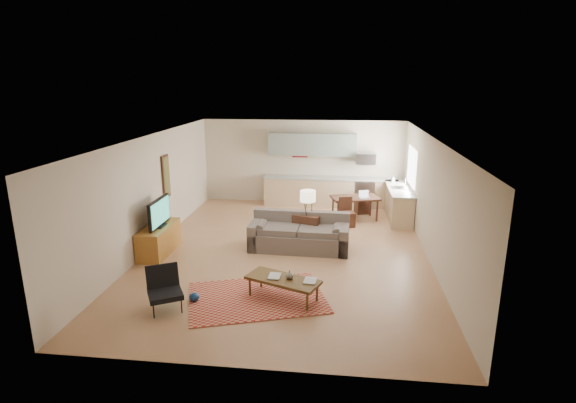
# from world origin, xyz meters

# --- Properties ---
(room) EXTENTS (9.00, 9.00, 9.00)m
(room) POSITION_xyz_m (0.00, 0.00, 1.35)
(room) COLOR #A1704B
(room) RESTS_ON ground
(kitchen_counter_back) EXTENTS (4.26, 0.64, 0.92)m
(kitchen_counter_back) POSITION_xyz_m (0.90, 4.18, 0.46)
(kitchen_counter_back) COLOR tan
(kitchen_counter_back) RESTS_ON ground
(kitchen_counter_right) EXTENTS (0.64, 2.26, 0.92)m
(kitchen_counter_right) POSITION_xyz_m (2.93, 3.00, 0.46)
(kitchen_counter_right) COLOR tan
(kitchen_counter_right) RESTS_ON ground
(kitchen_range) EXTENTS (0.62, 0.62, 0.90)m
(kitchen_range) POSITION_xyz_m (2.00, 4.18, 0.45)
(kitchen_range) COLOR #A5A8AD
(kitchen_range) RESTS_ON ground
(kitchen_microwave) EXTENTS (0.62, 0.40, 0.35)m
(kitchen_microwave) POSITION_xyz_m (2.00, 4.20, 1.55)
(kitchen_microwave) COLOR #A5A8AD
(kitchen_microwave) RESTS_ON room
(upper_cabinets) EXTENTS (2.80, 0.34, 0.70)m
(upper_cabinets) POSITION_xyz_m (0.30, 4.33, 1.95)
(upper_cabinets) COLOR gray
(upper_cabinets) RESTS_ON room
(window_right) EXTENTS (0.02, 1.40, 1.05)m
(window_right) POSITION_xyz_m (3.23, 3.00, 1.55)
(window_right) COLOR white
(window_right) RESTS_ON room
(wall_art_left) EXTENTS (0.06, 0.42, 1.10)m
(wall_art_left) POSITION_xyz_m (-3.21, 0.90, 1.55)
(wall_art_left) COLOR olive
(wall_art_left) RESTS_ON room
(triptych) EXTENTS (1.70, 0.04, 0.50)m
(triptych) POSITION_xyz_m (-0.10, 4.47, 1.75)
(triptych) COLOR beige
(triptych) RESTS_ON room
(rug) EXTENTS (2.90, 2.41, 0.02)m
(rug) POSITION_xyz_m (-0.27, -2.39, 0.01)
(rug) COLOR maroon
(rug) RESTS_ON floor
(sofa) EXTENTS (2.49, 1.16, 0.85)m
(sofa) POSITION_xyz_m (0.28, 0.20, 0.43)
(sofa) COLOR #5E524B
(sofa) RESTS_ON floor
(coffee_table) EXTENTS (1.49, 1.04, 0.42)m
(coffee_table) POSITION_xyz_m (0.22, -2.37, 0.21)
(coffee_table) COLOR #493314
(coffee_table) RESTS_ON floor
(book_a) EXTENTS (0.24, 0.31, 0.03)m
(book_a) POSITION_xyz_m (-0.06, -2.31, 0.43)
(book_a) COLOR maroon
(book_a) RESTS_ON coffee_table
(book_b) EXTENTS (0.28, 0.34, 0.02)m
(book_b) POSITION_xyz_m (0.61, -2.41, 0.42)
(book_b) COLOR navy
(book_b) RESTS_ON coffee_table
(vase) EXTENTS (0.20, 0.20, 0.16)m
(vase) POSITION_xyz_m (0.34, -2.36, 0.49)
(vase) COLOR black
(vase) RESTS_ON coffee_table
(armchair) EXTENTS (0.90, 0.90, 0.76)m
(armchair) POSITION_xyz_m (-1.79, -3.00, 0.38)
(armchair) COLOR black
(armchair) RESTS_ON floor
(tv_credenza) EXTENTS (0.55, 1.44, 0.66)m
(tv_credenza) POSITION_xyz_m (-2.95, -0.44, 0.33)
(tv_credenza) COLOR #925C21
(tv_credenza) RESTS_ON floor
(tv) EXTENTS (0.11, 1.10, 0.66)m
(tv) POSITION_xyz_m (-2.90, -0.44, 0.99)
(tv) COLOR black
(tv) RESTS_ON tv_credenza
(console_table) EXTENTS (0.76, 0.61, 0.77)m
(console_table) POSITION_xyz_m (0.45, 0.56, 0.38)
(console_table) COLOR #371D14
(console_table) RESTS_ON floor
(table_lamp) EXTENTS (0.45, 0.45, 0.62)m
(table_lamp) POSITION_xyz_m (0.45, 0.56, 1.08)
(table_lamp) COLOR beige
(table_lamp) RESTS_ON console_table
(dining_table) EXTENTS (1.49, 1.10, 0.67)m
(dining_table) POSITION_xyz_m (1.66, 2.74, 0.34)
(dining_table) COLOR #371D14
(dining_table) RESTS_ON floor
(dining_chair_near) EXTENTS (0.49, 0.50, 0.81)m
(dining_chair_near) POSITION_xyz_m (1.44, 2.08, 0.40)
(dining_chair_near) COLOR #371D14
(dining_chair_near) RESTS_ON floor
(dining_chair_far) EXTENTS (0.47, 0.48, 0.76)m
(dining_chair_far) POSITION_xyz_m (1.89, 3.40, 0.38)
(dining_chair_far) COLOR #371D14
(dining_chair_far) RESTS_ON floor
(laptop) EXTENTS (0.33, 0.29, 0.21)m
(laptop) POSITION_xyz_m (1.93, 2.65, 0.78)
(laptop) COLOR #A5A8AD
(laptop) RESTS_ON dining_table
(soap_bottle) EXTENTS (0.11, 0.11, 0.19)m
(soap_bottle) POSITION_xyz_m (2.83, 3.78, 1.02)
(soap_bottle) COLOR beige
(soap_bottle) RESTS_ON kitchen_counter_right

